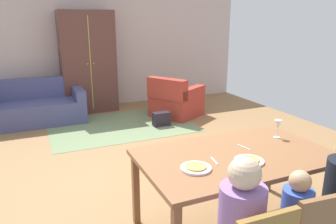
# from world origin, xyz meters

# --- Properties ---
(ground_plane) EXTENTS (7.08, 6.06, 0.02)m
(ground_plane) POSITION_xyz_m (0.00, 0.43, -0.01)
(ground_plane) COLOR olive
(back_wall) EXTENTS (7.08, 0.10, 2.70)m
(back_wall) POSITION_xyz_m (0.00, 3.51, 1.35)
(back_wall) COLOR beige
(back_wall) RESTS_ON ground_plane
(dining_table) EXTENTS (1.72, 1.02, 0.76)m
(dining_table) POSITION_xyz_m (0.22, -1.60, 0.69)
(dining_table) COLOR brown
(dining_table) RESTS_ON ground_plane
(plate_near_man) EXTENTS (0.25, 0.25, 0.02)m
(plate_near_man) POSITION_xyz_m (-0.25, -1.72, 0.77)
(plate_near_man) COLOR silver
(plate_near_man) RESTS_ON dining_table
(pizza_near_man) EXTENTS (0.17, 0.17, 0.01)m
(pizza_near_man) POSITION_xyz_m (-0.25, -1.72, 0.78)
(pizza_near_man) COLOR gold
(pizza_near_man) RESTS_ON plate_near_man
(plate_near_child) EXTENTS (0.25, 0.25, 0.02)m
(plate_near_child) POSITION_xyz_m (0.22, -1.78, 0.77)
(plate_near_child) COLOR silver
(plate_near_child) RESTS_ON dining_table
(pizza_near_child) EXTENTS (0.17, 0.17, 0.01)m
(pizza_near_child) POSITION_xyz_m (0.22, -1.78, 0.78)
(pizza_near_child) COLOR gold
(pizza_near_child) RESTS_ON plate_near_child
(wine_glass) EXTENTS (0.07, 0.07, 0.19)m
(wine_glass) POSITION_xyz_m (0.84, -1.42, 0.89)
(wine_glass) COLOR silver
(wine_glass) RESTS_ON dining_table
(fork) EXTENTS (0.04, 0.15, 0.01)m
(fork) POSITION_xyz_m (-0.03, -1.65, 0.76)
(fork) COLOR silver
(fork) RESTS_ON dining_table
(knife) EXTENTS (0.05, 0.17, 0.01)m
(knife) POSITION_xyz_m (0.38, -1.50, 0.76)
(knife) COLOR silver
(knife) RESTS_ON dining_table
(area_rug) EXTENTS (2.60, 1.80, 0.01)m
(area_rug) POSITION_xyz_m (0.11, 1.82, 0.00)
(area_rug) COLOR #6D825A
(area_rug) RESTS_ON ground_plane
(couch) EXTENTS (1.79, 0.86, 0.82)m
(couch) POSITION_xyz_m (-1.32, 2.67, 0.30)
(couch) COLOR #464A79
(couch) RESTS_ON ground_plane
(armchair) EXTENTS (1.17, 1.17, 0.82)m
(armchair) POSITION_xyz_m (1.30, 1.99, 0.32)
(armchair) COLOR #A63429
(armchair) RESTS_ON ground_plane
(armoire) EXTENTS (1.10, 0.59, 2.10)m
(armoire) POSITION_xyz_m (-0.19, 3.12, 1.05)
(armoire) COLOR brown
(armoire) RESTS_ON ground_plane
(handbag) EXTENTS (0.32, 0.16, 0.26)m
(handbag) POSITION_xyz_m (0.80, 1.52, 0.13)
(handbag) COLOR black
(handbag) RESTS_ON ground_plane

